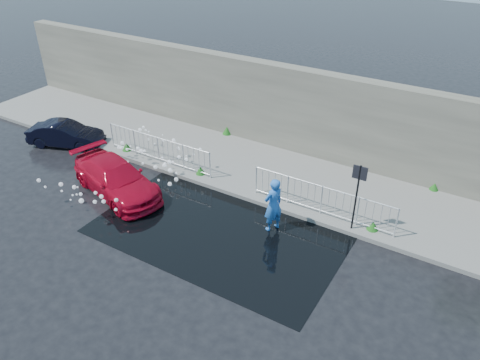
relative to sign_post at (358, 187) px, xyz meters
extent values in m
plane|color=black|center=(-4.20, -3.10, -1.72)|extent=(90.00, 90.00, 0.00)
cube|color=slate|center=(-4.20, 1.90, -1.65)|extent=(30.00, 4.00, 0.15)
cube|color=slate|center=(-4.20, -0.10, -1.64)|extent=(30.00, 0.25, 0.16)
cube|color=#535046|center=(-4.20, 4.10, 0.18)|extent=(30.00, 0.60, 3.50)
cube|color=black|center=(-3.70, -2.10, -1.72)|extent=(8.00, 5.00, 0.01)
cylinder|color=black|center=(0.00, 0.00, -0.47)|extent=(0.06, 0.06, 2.50)
cube|color=black|center=(0.00, 0.00, 0.53)|extent=(0.45, 0.04, 0.45)
cylinder|color=silver|center=(-10.70, 0.25, -1.02)|extent=(0.05, 0.05, 1.10)
cylinder|color=silver|center=(-5.70, 0.25, -1.02)|extent=(0.05, 0.05, 1.10)
cylinder|color=silver|center=(-8.20, 0.25, -0.50)|extent=(5.00, 0.04, 0.04)
cylinder|color=silver|center=(-8.20, 0.25, -1.45)|extent=(5.00, 0.04, 0.04)
cylinder|color=silver|center=(-3.70, 0.25, -1.02)|extent=(0.05, 0.05, 1.10)
cylinder|color=silver|center=(1.30, 0.25, -1.02)|extent=(0.05, 0.05, 1.10)
cylinder|color=silver|center=(-1.20, 0.25, -0.50)|extent=(5.00, 0.04, 0.04)
cylinder|color=silver|center=(-1.20, 0.25, -1.45)|extent=(5.00, 0.04, 0.04)
cone|color=#174913|center=(-10.00, 0.30, -1.41)|extent=(0.40, 0.40, 0.32)
cone|color=#174913|center=(-6.20, 0.30, -1.41)|extent=(0.36, 0.36, 0.33)
cone|color=#174913|center=(-3.00, 0.30, -1.40)|extent=(0.44, 0.44, 0.35)
cone|color=#174913|center=(0.60, 0.30, -1.43)|extent=(0.38, 0.38, 0.29)
cone|color=#174913|center=(-7.20, 3.80, -1.40)|extent=(0.42, 0.42, 0.36)
cone|color=#174913|center=(1.80, 3.80, -1.44)|extent=(0.34, 0.34, 0.27)
sphere|color=white|center=(-7.22, 0.38, -0.82)|extent=(0.07, 0.07, 0.07)
sphere|color=white|center=(-9.43, 0.95, -0.77)|extent=(0.09, 0.09, 0.09)
sphere|color=white|center=(-6.70, 0.12, -0.84)|extent=(0.06, 0.06, 0.06)
sphere|color=white|center=(-9.78, -0.35, -1.10)|extent=(0.14, 0.14, 0.14)
sphere|color=white|center=(-6.39, 0.61, -0.70)|extent=(0.14, 0.14, 0.14)
sphere|color=white|center=(-9.67, -0.23, -0.92)|extent=(0.16, 0.16, 0.16)
sphere|color=white|center=(-9.36, -0.93, -1.36)|extent=(0.15, 0.15, 0.15)
sphere|color=white|center=(-8.75, -0.94, -1.18)|extent=(0.08, 0.08, 0.08)
sphere|color=white|center=(-7.41, 0.54, -0.87)|extent=(0.11, 0.11, 0.11)
sphere|color=white|center=(-7.64, -0.19, -1.04)|extent=(0.08, 0.08, 0.08)
sphere|color=white|center=(-8.33, 0.21, -0.80)|extent=(0.06, 0.06, 0.06)
sphere|color=white|center=(-9.68, -0.89, -1.35)|extent=(0.14, 0.14, 0.14)
sphere|color=white|center=(-8.16, -0.75, -1.18)|extent=(0.10, 0.10, 0.10)
sphere|color=white|center=(-8.10, 0.48, -0.70)|extent=(0.11, 0.11, 0.11)
sphere|color=white|center=(-7.81, 0.73, -0.72)|extent=(0.08, 0.08, 0.08)
sphere|color=white|center=(-6.67, -1.01, -1.49)|extent=(0.16, 0.16, 0.16)
sphere|color=white|center=(-6.91, -0.64, -1.17)|extent=(0.17, 0.17, 0.17)
sphere|color=white|center=(-9.53, 0.94, -0.65)|extent=(0.12, 0.12, 0.12)
sphere|color=white|center=(-7.69, -0.57, -1.29)|extent=(0.16, 0.16, 0.16)
sphere|color=white|center=(-9.27, -0.87, -1.39)|extent=(0.08, 0.08, 0.08)
sphere|color=white|center=(-8.77, 0.36, -0.78)|extent=(0.11, 0.11, 0.11)
sphere|color=white|center=(-6.48, -0.84, -1.32)|extent=(0.16, 0.16, 0.16)
sphere|color=white|center=(-7.36, -0.37, -1.13)|extent=(0.11, 0.11, 0.11)
sphere|color=white|center=(-9.59, -1.20, -1.46)|extent=(0.07, 0.07, 0.07)
sphere|color=white|center=(-7.09, -0.42, -0.96)|extent=(0.17, 0.17, 0.17)
sphere|color=white|center=(-9.29, -0.18, -0.99)|extent=(0.07, 0.07, 0.07)
sphere|color=white|center=(-8.47, -0.25, -0.94)|extent=(0.10, 0.10, 0.10)
sphere|color=white|center=(-8.66, -0.98, -1.41)|extent=(0.17, 0.17, 0.17)
sphere|color=white|center=(-8.92, -0.13, -1.01)|extent=(0.16, 0.16, 0.16)
sphere|color=white|center=(-8.34, 0.74, -0.64)|extent=(0.06, 0.06, 0.06)
sphere|color=white|center=(-6.62, 0.01, -0.91)|extent=(0.14, 0.14, 0.14)
sphere|color=white|center=(-9.38, -0.29, -1.11)|extent=(0.11, 0.11, 0.11)
sphere|color=white|center=(-6.56, 0.41, -0.87)|extent=(0.09, 0.09, 0.09)
sphere|color=white|center=(-7.30, -0.49, -1.14)|extent=(0.18, 0.18, 0.18)
sphere|color=white|center=(-9.90, -0.74, -1.22)|extent=(0.13, 0.13, 0.13)
sphere|color=white|center=(-9.58, -0.38, -1.06)|extent=(0.13, 0.13, 0.13)
sphere|color=white|center=(-7.13, -1.09, -1.44)|extent=(0.09, 0.09, 0.09)
sphere|color=white|center=(-9.04, -1.16, -1.49)|extent=(0.14, 0.14, 0.14)
sphere|color=white|center=(-9.89, -1.20, -1.32)|extent=(0.15, 0.15, 0.15)
sphere|color=white|center=(-9.45, -1.23, -1.46)|extent=(0.11, 0.11, 0.11)
sphere|color=white|center=(-9.67, 0.86, -0.78)|extent=(0.15, 0.15, 0.15)
sphere|color=white|center=(-7.84, 0.82, -0.77)|extent=(0.14, 0.14, 0.14)
sphere|color=white|center=(-6.99, 0.04, -0.93)|extent=(0.13, 0.13, 0.13)
sphere|color=white|center=(-7.11, -0.21, -1.07)|extent=(0.09, 0.09, 0.09)
sphere|color=white|center=(-8.59, -0.31, -0.96)|extent=(0.17, 0.17, 0.17)
sphere|color=white|center=(-6.58, -0.69, -1.16)|extent=(0.09, 0.09, 0.09)
sphere|color=white|center=(-9.28, 0.95, -0.81)|extent=(0.07, 0.07, 0.07)
sphere|color=white|center=(-8.78, -4.06, -0.81)|extent=(0.08, 0.08, 0.08)
sphere|color=white|center=(-9.42, -3.08, -1.41)|extent=(0.16, 0.16, 0.16)
sphere|color=white|center=(-9.88, -4.09, -0.73)|extent=(0.14, 0.14, 0.14)
sphere|color=white|center=(-9.44, -4.19, -0.80)|extent=(0.09, 0.09, 0.09)
sphere|color=white|center=(-7.36, -3.59, -1.02)|extent=(0.14, 0.14, 0.14)
sphere|color=white|center=(-8.15, -4.14, -0.72)|extent=(0.07, 0.07, 0.07)
sphere|color=white|center=(-7.06, -3.31, -1.02)|extent=(0.14, 0.14, 0.14)
sphere|color=white|center=(-7.90, -4.04, -0.92)|extent=(0.17, 0.17, 0.17)
sphere|color=white|center=(-7.92, -3.99, -0.69)|extent=(0.12, 0.12, 0.12)
sphere|color=white|center=(-6.80, -3.62, -1.12)|extent=(0.11, 0.11, 0.11)
sphere|color=white|center=(-9.26, -3.06, -1.36)|extent=(0.07, 0.07, 0.07)
sphere|color=white|center=(-8.05, -4.32, -0.76)|extent=(0.06, 0.06, 0.06)
sphere|color=white|center=(-7.58, -3.77, -1.00)|extent=(0.13, 0.13, 0.13)
sphere|color=white|center=(-8.19, -3.95, -0.81)|extent=(0.07, 0.07, 0.07)
sphere|color=white|center=(-8.27, -3.12, -1.24)|extent=(0.13, 0.13, 0.13)
sphere|color=white|center=(-7.82, -3.26, -1.16)|extent=(0.15, 0.15, 0.15)
sphere|color=white|center=(-9.20, -3.74, -0.86)|extent=(0.15, 0.15, 0.15)
imported|color=#AA061E|center=(-8.18, -2.18, -1.11)|extent=(4.52, 2.83, 1.22)
imported|color=black|center=(-12.75, -0.50, -1.19)|extent=(3.40, 2.20, 1.06)
imported|color=blue|center=(-2.28, -1.18, -0.77)|extent=(0.71, 0.82, 1.90)
camera|label=1|loc=(3.14, -12.24, 7.74)|focal=35.00mm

